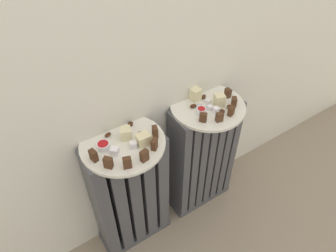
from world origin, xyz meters
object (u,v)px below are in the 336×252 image
jam_bowl_right (201,111)px  fork (206,107)px  plate_left (123,143)px  jam_bowl_left (103,146)px  radiator_left (130,195)px  radiator_right (202,158)px  plate_right (208,106)px

jam_bowl_right → fork: (0.04, 0.02, -0.01)m
plate_left → jam_bowl_left: (-0.07, 0.01, 0.02)m
jam_bowl_left → jam_bowl_right: size_ratio=1.27×
plate_left → jam_bowl_left: size_ratio=6.65×
jam_bowl_left → radiator_left: bearing=-7.6°
plate_left → jam_bowl_left: 0.07m
radiator_right → plate_left: size_ratio=1.99×
radiator_right → fork: bearing=-152.6°
plate_left → fork: size_ratio=3.52×
plate_left → plate_right: (0.38, 0.00, 0.00)m
fork → radiator_right: bearing=27.4°
jam_bowl_left → fork: 0.44m
radiator_left → fork: size_ratio=7.03×
jam_bowl_right → fork: 0.04m
plate_left → jam_bowl_right: jam_bowl_right is taller
fork → jam_bowl_right: bearing=-155.3°
plate_right → fork: bearing=-152.6°
jam_bowl_left → plate_left: bearing=-7.6°
plate_right → jam_bowl_left: jam_bowl_left is taller
plate_right → radiator_left: bearing=-180.0°
plate_right → fork: fork is taller
plate_left → jam_bowl_right: bearing=-4.5°
radiator_left → jam_bowl_left: bearing=172.4°
plate_left → jam_bowl_right: size_ratio=8.45×
radiator_left → jam_bowl_right: bearing=-4.5°
radiator_right → radiator_left: bearing=-180.0°
jam_bowl_left → fork: jam_bowl_left is taller
jam_bowl_left → jam_bowl_right: 0.40m
radiator_left → plate_right: plate_right is taller
jam_bowl_right → plate_right: bearing=25.6°
radiator_left → plate_left: plate_left is taller
plate_left → plate_right: bearing=0.0°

